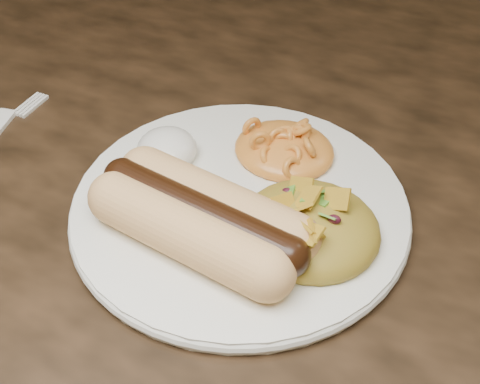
% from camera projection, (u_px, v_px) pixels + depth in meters
% --- Properties ---
extents(table, '(1.60, 0.90, 0.75)m').
position_uv_depth(table, '(263.00, 232.00, 0.61)').
color(table, '#3F2917').
rests_on(table, floor).
extents(plate, '(0.33, 0.33, 0.01)m').
position_uv_depth(plate, '(240.00, 208.00, 0.49)').
color(plate, white).
rests_on(plate, table).
extents(hotdog, '(0.14, 0.09, 0.04)m').
position_uv_depth(hotdog, '(201.00, 217.00, 0.45)').
color(hotdog, '#FABD6D').
rests_on(hotdog, plate).
extents(mac_and_cheese, '(0.10, 0.09, 0.03)m').
position_uv_depth(mac_and_cheese, '(285.00, 139.00, 0.52)').
color(mac_and_cheese, '#FD953B').
rests_on(mac_and_cheese, plate).
extents(sour_cream, '(0.06, 0.06, 0.03)m').
position_uv_depth(sour_cream, '(166.00, 143.00, 0.52)').
color(sour_cream, white).
rests_on(sour_cream, plate).
extents(taco_salad, '(0.10, 0.09, 0.04)m').
position_uv_depth(taco_salad, '(310.00, 219.00, 0.45)').
color(taco_salad, '#C36026').
rests_on(taco_salad, plate).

